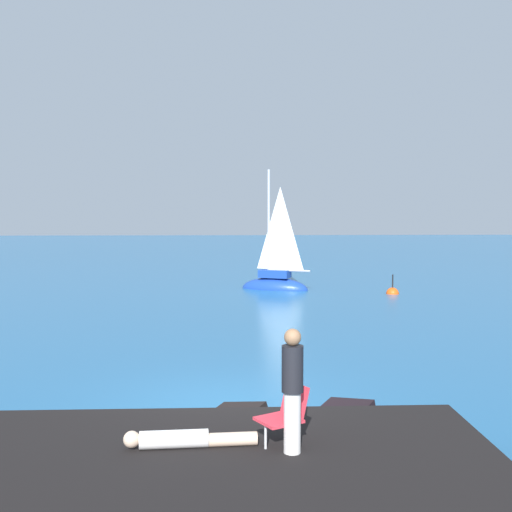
% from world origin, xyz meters
% --- Properties ---
extents(ground_plane, '(160.00, 160.00, 0.00)m').
position_xyz_m(ground_plane, '(0.00, 0.00, 0.00)').
color(ground_plane, '#236093').
extents(shore_ledge, '(8.04, 3.90, 0.52)m').
position_xyz_m(shore_ledge, '(-0.39, -3.59, 0.26)').
color(shore_ledge, black).
rests_on(shore_ledge, ground).
extents(boulder_seaward, '(1.55, 1.49, 0.99)m').
position_xyz_m(boulder_seaward, '(0.10, -1.45, 0.00)').
color(boulder_seaward, black).
rests_on(boulder_seaward, ground).
extents(boulder_inland, '(1.39, 1.38, 0.83)m').
position_xyz_m(boulder_inland, '(1.99, -1.16, 0.00)').
color(boulder_inland, black).
rests_on(boulder_inland, ground).
extents(sailboat_near, '(3.35, 2.22, 6.06)m').
position_xyz_m(sailboat_near, '(2.18, 17.15, 0.33)').
color(sailboat_near, '#193D99').
rests_on(sailboat_near, ground).
extents(person_sunbather, '(1.76, 0.31, 0.25)m').
position_xyz_m(person_sunbather, '(-0.50, -3.30, 0.63)').
color(person_sunbather, white).
rests_on(person_sunbather, shore_ledge).
extents(person_standing, '(0.28, 0.28, 1.62)m').
position_xyz_m(person_standing, '(0.91, -3.52, 1.38)').
color(person_standing, white).
rests_on(person_standing, shore_ledge).
extents(beach_chair, '(0.75, 0.71, 0.80)m').
position_xyz_m(beach_chair, '(0.85, -3.22, 0.96)').
color(beach_chair, '#E03342').
rests_on(beach_chair, shore_ledge).
extents(marker_buoy, '(0.56, 0.56, 1.13)m').
position_xyz_m(marker_buoy, '(7.20, 15.36, 0.01)').
color(marker_buoy, '#EA5114').
rests_on(marker_buoy, ground).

